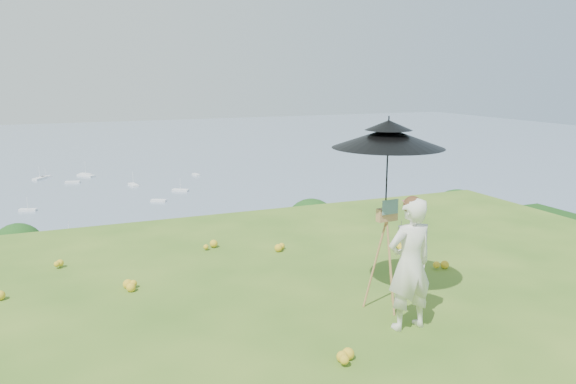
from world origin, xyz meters
name	(u,v)px	position (x,y,z in m)	size (l,w,h in m)	color
ground	(378,374)	(0.00, 0.00, 0.00)	(14.00, 14.00, 0.00)	#3A671D
shoreline_tier	(94,350)	(0.00, 75.00, -36.00)	(170.00, 28.00, 8.00)	#6E6358
bay_water	(65,166)	(0.00, 240.00, -34.00)	(700.00, 700.00, 0.00)	#748BA5
slope_trees	(113,329)	(0.00, 35.00, -15.00)	(110.00, 50.00, 6.00)	#144416
harbor_town	(91,308)	(0.00, 75.00, -29.50)	(110.00, 22.00, 5.00)	silver
moored_boats	(23,211)	(-12.50, 161.00, -33.65)	(140.00, 140.00, 0.70)	white
wildflowers	(366,357)	(0.00, 0.25, 0.06)	(10.00, 10.50, 0.12)	gold
painter	(410,264)	(0.87, 0.78, 0.79)	(0.58, 0.38, 1.59)	silver
field_easel	(385,254)	(0.93, 1.39, 0.72)	(0.55, 0.55, 1.44)	#AD7348
sun_umbrella	(387,168)	(0.93, 1.42, 1.82)	(1.37, 1.37, 1.27)	black
painter_cap	(413,201)	(0.87, 0.78, 1.54)	(0.21, 0.25, 0.10)	#CE7178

